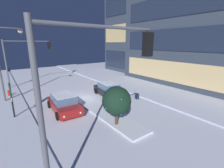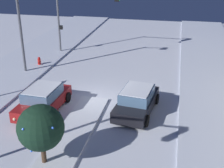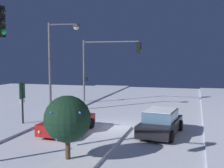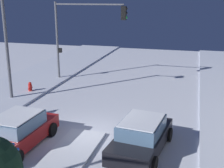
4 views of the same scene
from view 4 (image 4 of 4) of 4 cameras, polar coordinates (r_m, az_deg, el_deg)
The scene contains 6 objects.
ground at distance 14.91m, azimuth -4.38°, elevation -9.72°, with size 52.00×52.00×0.00m, color silver.
car_near at distance 14.24m, azimuth -17.60°, elevation -8.63°, with size 4.43×2.25×1.49m.
car_far at distance 13.22m, azimuth 5.64°, elevation -9.90°, with size 4.51×2.46×1.49m.
traffic_light_corner_near_left at distance 23.51m, azimuth -5.52°, elevation 10.84°, with size 0.32×5.84×6.20m.
street_lamp_arched at distance 19.65m, azimuth -17.98°, elevation 10.38°, with size 0.68×2.54×7.30m.
fire_hydrant at distance 21.85m, azimuth -15.36°, elevation -0.66°, with size 0.48×0.26×0.79m.
Camera 4 is at (12.56, 4.72, 6.52)m, focal length 47.86 mm.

